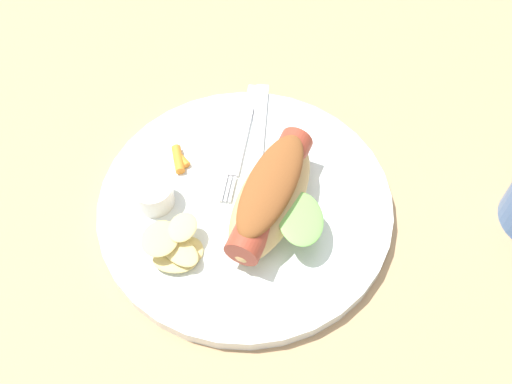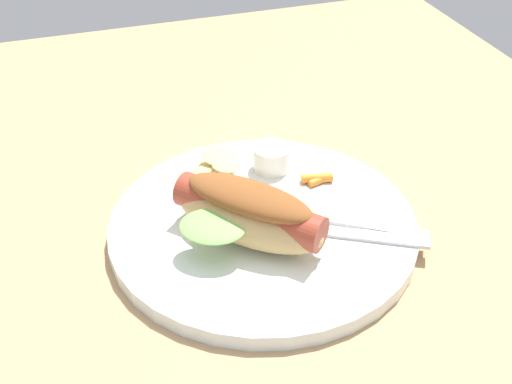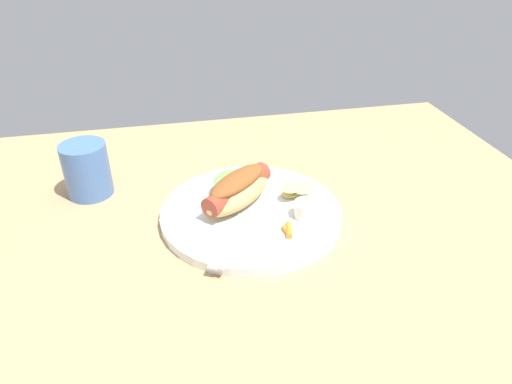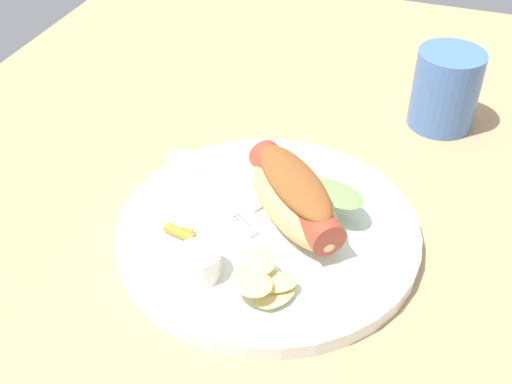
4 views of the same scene
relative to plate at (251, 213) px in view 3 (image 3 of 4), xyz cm
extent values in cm
cube|color=tan|center=(-3.69, -2.81, -1.70)|extent=(120.00, 90.00, 1.80)
cylinder|color=white|center=(0.00, 0.00, 0.00)|extent=(29.92, 29.92, 1.60)
ellipsoid|color=tan|center=(-1.85, 2.01, 3.05)|extent=(15.12, 14.58, 4.50)
cylinder|color=#A33D28|center=(-1.85, 2.01, 3.84)|extent=(13.06, 12.37, 3.39)
ellipsoid|color=brown|center=(-1.85, 2.01, 5.36)|extent=(12.44, 11.94, 2.29)
ellipsoid|color=#7FC65B|center=(-3.14, 5.80, 3.95)|extent=(6.67, 7.36, 1.28)
cylinder|color=white|center=(8.30, -3.81, 2.13)|extent=(4.05, 4.05, 2.67)
cube|color=silver|center=(-3.52, -8.57, 1.00)|extent=(8.32, 11.31, 0.40)
cube|color=silver|center=(1.43, -2.19, 1.00)|extent=(2.06, 2.80, 0.40)
cube|color=silver|center=(1.06, -1.94, 1.00)|extent=(2.06, 2.80, 0.40)
cube|color=silver|center=(0.69, -1.68, 1.00)|extent=(2.06, 2.80, 0.40)
cube|color=silver|center=(-5.00, -7.55, 0.98)|extent=(7.89, 12.69, 0.36)
ellipsoid|color=#DFC979|center=(7.48, 3.10, 1.05)|extent=(4.59, 4.53, 0.50)
ellipsoid|color=#DFC979|center=(8.91, 3.67, 1.41)|extent=(4.94, 4.28, 0.58)
ellipsoid|color=#DFC979|center=(8.19, 3.17, 2.03)|extent=(4.14, 4.99, 0.66)
ellipsoid|color=#DFC979|center=(9.44, 1.63, 2.79)|extent=(5.31, 5.38, 0.99)
ellipsoid|color=#DFC979|center=(7.13, 1.50, 3.00)|extent=(4.27, 4.21, 0.72)
cylinder|color=orange|center=(4.38, -7.46, 1.30)|extent=(1.69, 3.41, 1.00)
cylinder|color=orange|center=(4.01, -7.45, 1.18)|extent=(1.25, 2.28, 0.76)
cylinder|color=#4770B2|center=(-26.72, 13.59, 4.03)|extent=(7.94, 7.94, 9.66)
camera|label=1|loc=(12.77, 30.25, 51.77)|focal=42.00mm
camera|label=2|loc=(-47.76, 16.54, 41.13)|focal=46.71mm
camera|label=3|loc=(-12.54, -62.45, 43.71)|focal=32.62mm
camera|label=4|loc=(45.32, 14.55, 43.56)|focal=45.63mm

